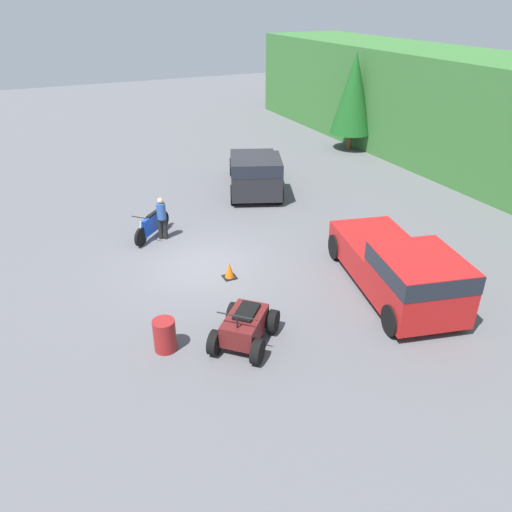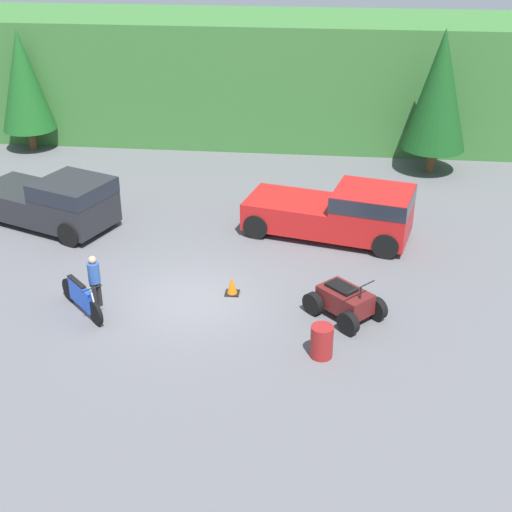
{
  "view_description": "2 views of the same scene",
  "coord_description": "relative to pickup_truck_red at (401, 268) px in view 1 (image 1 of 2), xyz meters",
  "views": [
    {
      "loc": [
        14.11,
        -4.62,
        8.18
      ],
      "look_at": [
        1.77,
        1.12,
        0.95
      ],
      "focal_mm": 35.0,
      "sensor_mm": 36.0,
      "label": 1
    },
    {
      "loc": [
        3.78,
        -17.49,
        10.63
      ],
      "look_at": [
        1.77,
        1.12,
        0.95
      ],
      "focal_mm": 50.0,
      "sensor_mm": 36.0,
      "label": 2
    }
  ],
  "objects": [
    {
      "name": "rider_person",
      "position": [
        -6.92,
        -5.32,
        -0.11
      ],
      "size": [
        0.45,
        0.45,
        1.62
      ],
      "rotation": [
        0.0,
        0.0,
        -0.49
      ],
      "color": "black",
      "rests_on": "ground_plane"
    },
    {
      "name": "tree_left",
      "position": [
        -14.04,
        7.82,
        2.16
      ],
      "size": [
        2.36,
        2.36,
        5.35
      ],
      "color": "brown",
      "rests_on": "ground_plane"
    },
    {
      "name": "quad_atv",
      "position": [
        0.07,
        -5.08,
        -0.51
      ],
      "size": [
        2.37,
        2.35,
        1.19
      ],
      "rotation": [
        0.0,
        0.0,
        -0.76
      ],
      "color": "black",
      "rests_on": "ground_plane"
    },
    {
      "name": "steel_barrel",
      "position": [
        -0.51,
        -7.05,
        -0.54
      ],
      "size": [
        0.58,
        0.58,
        0.88
      ],
      "color": "maroon",
      "rests_on": "ground_plane"
    },
    {
      "name": "pickup_truck_red",
      "position": [
        0.0,
        0.0,
        0.0
      ],
      "size": [
        5.89,
        3.42,
        1.85
      ],
      "rotation": [
        0.0,
        0.0,
        -0.23
      ],
      "color": "red",
      "rests_on": "ground_plane"
    },
    {
      "name": "pickup_truck_second",
      "position": [
        -9.98,
        -0.14,
        -0.0
      ],
      "size": [
        5.48,
        3.89,
        1.85
      ],
      "rotation": [
        0.0,
        0.0,
        -0.38
      ],
      "color": "#232328",
      "rests_on": "ground_plane"
    },
    {
      "name": "dirt_bike",
      "position": [
        -7.24,
        -5.64,
        -0.51
      ],
      "size": [
        1.71,
        1.71,
        1.12
      ],
      "rotation": [
        0.0,
        0.0,
        -0.79
      ],
      "color": "black",
      "rests_on": "ground_plane"
    },
    {
      "name": "ground_plane",
      "position": [
        -4.33,
        -4.65,
        -0.98
      ],
      "size": [
        80.0,
        80.0,
        0.0
      ],
      "primitive_type": "plane",
      "color": "#5B5B60"
    },
    {
      "name": "traffic_cone",
      "position": [
        -3.2,
        -4.18,
        -0.73
      ],
      "size": [
        0.42,
        0.42,
        0.55
      ],
      "color": "black",
      "rests_on": "ground_plane"
    }
  ]
}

